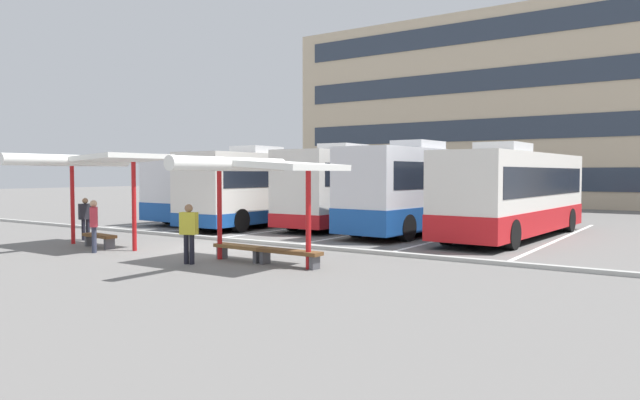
{
  "coord_description": "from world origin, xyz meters",
  "views": [
    {
      "loc": [
        13.8,
        -13.88,
        2.5
      ],
      "look_at": [
        1.86,
        3.81,
        1.51
      ],
      "focal_mm": 32.52,
      "sensor_mm": 36.0,
      "label": 1
    }
  ],
  "objects_px": {
    "waiting_shelter_0": "(94,162)",
    "coach_bus_4": "(515,195)",
    "waiting_passenger_2": "(94,222)",
    "waiting_shelter_1": "(255,166)",
    "coach_bus_2": "(358,187)",
    "waiting_passenger_1": "(85,216)",
    "bench_1": "(240,249)",
    "waiting_passenger_0": "(189,230)",
    "coach_bus_0": "(243,189)",
    "bench_2": "(289,254)",
    "coach_bus_3": "(434,190)",
    "coach_bus_1": "(275,188)",
    "bench_0": "(99,238)"
  },
  "relations": [
    {
      "from": "coach_bus_4",
      "to": "waiting_shelter_0",
      "type": "bearing_deg",
      "value": -134.34
    },
    {
      "from": "bench_1",
      "to": "waiting_passenger_0",
      "type": "relative_size",
      "value": 1.06
    },
    {
      "from": "coach_bus_3",
      "to": "coach_bus_4",
      "type": "distance_m",
      "value": 3.87
    },
    {
      "from": "bench_1",
      "to": "coach_bus_3",
      "type": "bearing_deg",
      "value": 84.49
    },
    {
      "from": "coach_bus_3",
      "to": "waiting_shelter_1",
      "type": "relative_size",
      "value": 2.67
    },
    {
      "from": "coach_bus_0",
      "to": "coach_bus_3",
      "type": "height_order",
      "value": "coach_bus_3"
    },
    {
      "from": "coach_bus_0",
      "to": "waiting_shelter_0",
      "type": "height_order",
      "value": "coach_bus_0"
    },
    {
      "from": "coach_bus_2",
      "to": "coach_bus_3",
      "type": "distance_m",
      "value": 3.99
    },
    {
      "from": "coach_bus_2",
      "to": "bench_2",
      "type": "relative_size",
      "value": 5.48
    },
    {
      "from": "bench_1",
      "to": "waiting_passenger_0",
      "type": "xyz_separation_m",
      "value": [
        -0.73,
        -1.25,
        0.62
      ]
    },
    {
      "from": "coach_bus_3",
      "to": "coach_bus_4",
      "type": "height_order",
      "value": "coach_bus_3"
    },
    {
      "from": "coach_bus_0",
      "to": "waiting_passenger_1",
      "type": "height_order",
      "value": "coach_bus_0"
    },
    {
      "from": "bench_1",
      "to": "waiting_passenger_1",
      "type": "xyz_separation_m",
      "value": [
        -8.15,
        0.57,
        0.56
      ]
    },
    {
      "from": "coach_bus_4",
      "to": "waiting_passenger_1",
      "type": "distance_m",
      "value": 16.3
    },
    {
      "from": "coach_bus_0",
      "to": "coach_bus_4",
      "type": "bearing_deg",
      "value": -3.22
    },
    {
      "from": "coach_bus_0",
      "to": "coach_bus_1",
      "type": "relative_size",
      "value": 1.0
    },
    {
      "from": "coach_bus_4",
      "to": "waiting_shelter_1",
      "type": "bearing_deg",
      "value": -110.09
    },
    {
      "from": "waiting_shelter_0",
      "to": "bench_1",
      "type": "height_order",
      "value": "waiting_shelter_0"
    },
    {
      "from": "bench_0",
      "to": "bench_2",
      "type": "xyz_separation_m",
      "value": [
        7.69,
        0.4,
        0.01
      ]
    },
    {
      "from": "coach_bus_1",
      "to": "waiting_shelter_1",
      "type": "bearing_deg",
      "value": -54.0
    },
    {
      "from": "coach_bus_0",
      "to": "coach_bus_4",
      "type": "distance_m",
      "value": 14.65
    },
    {
      "from": "coach_bus_3",
      "to": "bench_0",
      "type": "distance_m",
      "value": 13.84
    },
    {
      "from": "coach_bus_2",
      "to": "waiting_shelter_1",
      "type": "distance_m",
      "value": 12.58
    },
    {
      "from": "waiting_passenger_0",
      "to": "coach_bus_1",
      "type": "bearing_deg",
      "value": 117.71
    },
    {
      "from": "waiting_shelter_1",
      "to": "waiting_passenger_1",
      "type": "bearing_deg",
      "value": 174.07
    },
    {
      "from": "waiting_shelter_0",
      "to": "bench_2",
      "type": "bearing_deg",
      "value": 4.03
    },
    {
      "from": "coach_bus_2",
      "to": "waiting_passenger_0",
      "type": "height_order",
      "value": "coach_bus_2"
    },
    {
      "from": "coach_bus_4",
      "to": "bench_2",
      "type": "distance_m",
      "value": 10.95
    },
    {
      "from": "coach_bus_4",
      "to": "waiting_shelter_1",
      "type": "relative_size",
      "value": 2.31
    },
    {
      "from": "coach_bus_2",
      "to": "waiting_passenger_0",
      "type": "distance_m",
      "value": 13.05
    },
    {
      "from": "waiting_shelter_0",
      "to": "waiting_passenger_2",
      "type": "relative_size",
      "value": 2.79
    },
    {
      "from": "coach_bus_4",
      "to": "bench_2",
      "type": "bearing_deg",
      "value": -106.22
    },
    {
      "from": "coach_bus_2",
      "to": "waiting_passenger_2",
      "type": "distance_m",
      "value": 13.08
    },
    {
      "from": "coach_bus_4",
      "to": "bench_2",
      "type": "height_order",
      "value": "coach_bus_4"
    },
    {
      "from": "waiting_shelter_0",
      "to": "bench_1",
      "type": "xyz_separation_m",
      "value": [
        5.89,
        0.59,
        -2.53
      ]
    },
    {
      "from": "bench_0",
      "to": "coach_bus_1",
      "type": "bearing_deg",
      "value": 94.12
    },
    {
      "from": "waiting_shelter_0",
      "to": "bench_1",
      "type": "distance_m",
      "value": 6.44
    },
    {
      "from": "bench_1",
      "to": "bench_2",
      "type": "bearing_deg",
      "value": -1.42
    },
    {
      "from": "waiting_shelter_0",
      "to": "waiting_passenger_1",
      "type": "relative_size",
      "value": 2.92
    },
    {
      "from": "coach_bus_1",
      "to": "coach_bus_4",
      "type": "relative_size",
      "value": 1.09
    },
    {
      "from": "bench_0",
      "to": "bench_2",
      "type": "relative_size",
      "value": 0.82
    },
    {
      "from": "waiting_shelter_0",
      "to": "coach_bus_4",
      "type": "bearing_deg",
      "value": 45.66
    },
    {
      "from": "waiting_shelter_0",
      "to": "waiting_passenger_1",
      "type": "distance_m",
      "value": 3.21
    },
    {
      "from": "waiting_passenger_2",
      "to": "coach_bus_4",
      "type": "bearing_deg",
      "value": 50.1
    },
    {
      "from": "waiting_shelter_1",
      "to": "waiting_passenger_2",
      "type": "height_order",
      "value": "waiting_shelter_1"
    },
    {
      "from": "coach_bus_1",
      "to": "bench_1",
      "type": "bearing_deg",
      "value": -56.44
    },
    {
      "from": "bench_0",
      "to": "bench_2",
      "type": "bearing_deg",
      "value": 2.94
    },
    {
      "from": "coach_bus_3",
      "to": "waiting_shelter_0",
      "type": "xyz_separation_m",
      "value": [
        -6.99,
        -12.01,
        1.1
      ]
    },
    {
      "from": "coach_bus_4",
      "to": "waiting_shelter_1",
      "type": "height_order",
      "value": "coach_bus_4"
    },
    {
      "from": "waiting_shelter_0",
      "to": "waiting_shelter_1",
      "type": "distance_m",
      "value": 6.8
    }
  ]
}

